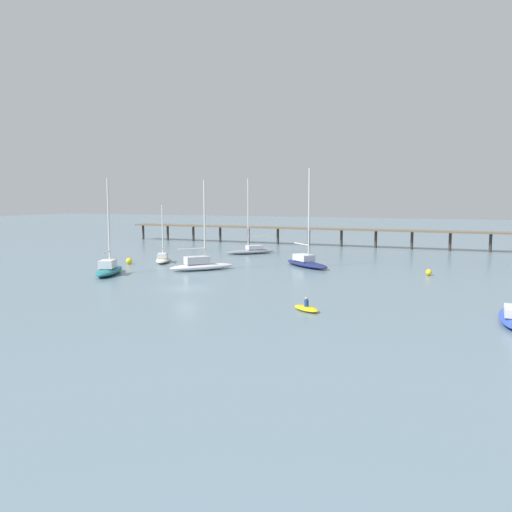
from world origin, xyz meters
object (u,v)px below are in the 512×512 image
object	(u,v)px
sailboat_white	(201,264)
mooring_buoy_near	(429,272)
sailboat_gray	(251,250)
sailboat_navy	(306,261)
pier	(414,226)
dinghy_yellow	(306,308)
mooring_buoy_mid	(129,261)
sailboat_cream	(163,258)
sailboat_teal	(109,268)

from	to	relation	value
sailboat_white	mooring_buoy_near	bearing A→B (deg)	13.62
sailboat_gray	sailboat_navy	xyz separation A→B (m)	(13.39, -12.04, 0.03)
pier	mooring_buoy_near	world-z (taller)	pier
sailboat_gray	dinghy_yellow	world-z (taller)	sailboat_gray
sailboat_white	mooring_buoy_mid	xyz separation A→B (m)	(-12.28, 1.47, -0.32)
dinghy_yellow	sailboat_cream	bearing A→B (deg)	141.44
mooring_buoy_mid	mooring_buoy_near	world-z (taller)	mooring_buoy_mid
sailboat_navy	mooring_buoy_near	bearing A→B (deg)	-7.24
sailboat_cream	dinghy_yellow	world-z (taller)	sailboat_cream
sailboat_cream	sailboat_navy	world-z (taller)	sailboat_navy
sailboat_white	mooring_buoy_near	size ratio (longest dim) A/B	15.34
sailboat_gray	sailboat_navy	world-z (taller)	sailboat_navy
sailboat_white	dinghy_yellow	size ratio (longest dim) A/B	3.68
pier	sailboat_teal	xyz separation A→B (m)	(-30.10, -47.09, -3.48)
pier	sailboat_navy	size ratio (longest dim) A/B	6.56
sailboat_teal	sailboat_white	bearing A→B (deg)	43.31
sailboat_navy	sailboat_white	distance (m)	14.28
pier	sailboat_cream	bearing A→B (deg)	-132.17
sailboat_navy	sailboat_white	world-z (taller)	sailboat_navy
pier	mooring_buoy_near	xyz separation A→B (m)	(5.57, -32.63, -3.85)
sailboat_white	dinghy_yellow	distance (m)	26.81
sailboat_gray	mooring_buoy_mid	xyz separation A→B (m)	(-10.24, -19.24, -0.25)
sailboat_gray	sailboat_navy	size ratio (longest dim) A/B	0.94
mooring_buoy_near	dinghy_yellow	bearing A→B (deg)	-106.89
mooring_buoy_mid	mooring_buoy_near	xyz separation A→B (m)	(39.63, 5.16, -0.07)
sailboat_gray	sailboat_cream	distance (m)	17.09
sailboat_cream	sailboat_white	xyz separation A→B (m)	(9.12, -5.15, 0.19)
sailboat_cream	mooring_buoy_near	size ratio (longest dim) A/B	10.95
sailboat_teal	sailboat_navy	size ratio (longest dim) A/B	0.88
sailboat_gray	sailboat_cream	xyz separation A→B (m)	(-7.08, -15.56, -0.12)
sailboat_cream	sailboat_navy	xyz separation A→B (m)	(20.47, 3.51, 0.15)
pier	sailboat_cream	world-z (taller)	sailboat_cream
sailboat_cream	dinghy_yellow	size ratio (longest dim) A/B	2.63
pier	mooring_buoy_mid	xyz separation A→B (m)	(-34.06, -37.79, -3.78)
mooring_buoy_mid	sailboat_white	bearing A→B (deg)	-6.81
pier	dinghy_yellow	bearing A→B (deg)	-91.89
pier	sailboat_navy	world-z (taller)	sailboat_navy
dinghy_yellow	mooring_buoy_near	distance (m)	25.70
sailboat_teal	sailboat_gray	bearing A→B (deg)	77.59
sailboat_teal	sailboat_white	xyz separation A→B (m)	(8.32, 7.84, 0.02)
dinghy_yellow	mooring_buoy_near	size ratio (longest dim) A/B	4.17
pier	dinghy_yellow	distance (m)	57.40
sailboat_cream	dinghy_yellow	xyz separation A→B (m)	(29.00, -23.12, -0.37)
sailboat_teal	sailboat_navy	world-z (taller)	sailboat_navy
sailboat_navy	mooring_buoy_near	size ratio (longest dim) A/B	17.55
dinghy_yellow	mooring_buoy_mid	world-z (taller)	dinghy_yellow
mooring_buoy_near	sailboat_navy	bearing A→B (deg)	172.76
mooring_buoy_near	sailboat_white	bearing A→B (deg)	-166.38
pier	sailboat_gray	distance (m)	30.39
pier	sailboat_gray	world-z (taller)	sailboat_gray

